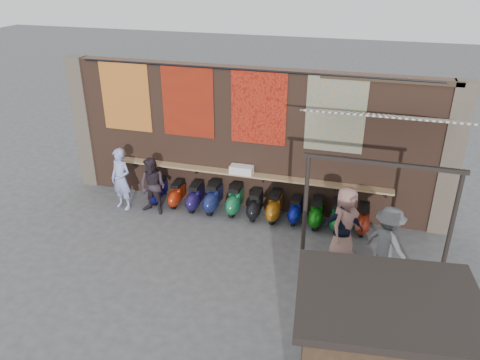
% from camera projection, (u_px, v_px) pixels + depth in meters
% --- Properties ---
extents(ground, '(70.00, 70.00, 0.00)m').
position_uv_depth(ground, '(220.00, 253.00, 11.50)').
color(ground, '#474749').
rests_on(ground, ground).
extents(brick_wall, '(10.00, 0.40, 4.00)m').
position_uv_depth(brick_wall, '(249.00, 140.00, 12.98)').
color(brick_wall, brown).
rests_on(brick_wall, ground).
extents(pier_left, '(0.50, 0.50, 4.00)m').
position_uv_depth(pier_left, '(86.00, 123.00, 14.30)').
color(pier_left, '#4C4238').
rests_on(pier_left, ground).
extents(pier_right, '(0.50, 0.50, 4.00)m').
position_uv_depth(pier_right, '(450.00, 160.00, 11.66)').
color(pier_right, '#4C4238').
rests_on(pier_right, ground).
extents(eating_counter, '(8.00, 0.32, 0.05)m').
position_uv_depth(eating_counter, '(246.00, 174.00, 13.05)').
color(eating_counter, '#9E7A51').
rests_on(eating_counter, brick_wall).
extents(shelf_box, '(0.64, 0.31, 0.23)m').
position_uv_depth(shelf_box, '(242.00, 170.00, 12.99)').
color(shelf_box, white).
rests_on(shelf_box, eating_counter).
extents(tapestry_redgold, '(1.50, 0.02, 2.00)m').
position_uv_depth(tapestry_redgold, '(126.00, 97.00, 13.27)').
color(tapestry_redgold, maroon).
rests_on(tapestry_redgold, brick_wall).
extents(tapestry_sun, '(1.50, 0.02, 2.00)m').
position_uv_depth(tapestry_sun, '(188.00, 102.00, 12.79)').
color(tapestry_sun, red).
rests_on(tapestry_sun, brick_wall).
extents(tapestry_orange, '(1.50, 0.02, 2.00)m').
position_uv_depth(tapestry_orange, '(259.00, 108.00, 12.28)').
color(tapestry_orange, '#B42F16').
rests_on(tapestry_orange, brick_wall).
extents(tapestry_multi, '(1.50, 0.02, 2.00)m').
position_uv_depth(tapestry_multi, '(335.00, 114.00, 11.77)').
color(tapestry_multi, teal).
rests_on(tapestry_multi, brick_wall).
extents(hang_rail, '(9.50, 0.06, 0.06)m').
position_uv_depth(hang_rail, '(248.00, 70.00, 11.93)').
color(hang_rail, black).
rests_on(hang_rail, brick_wall).
extents(scooter_stool_0, '(0.34, 0.76, 0.72)m').
position_uv_depth(scooter_stool_0, '(158.00, 191.00, 13.78)').
color(scooter_stool_0, '#0B0C72').
rests_on(scooter_stool_0, ground).
extents(scooter_stool_1, '(0.33, 0.74, 0.70)m').
position_uv_depth(scooter_stool_1, '(177.00, 194.00, 13.59)').
color(scooter_stool_1, '#AA270D').
rests_on(scooter_stool_1, ground).
extents(scooter_stool_2, '(0.36, 0.80, 0.76)m').
position_uv_depth(scooter_stool_2, '(195.00, 197.00, 13.38)').
color(scooter_stool_2, '#1C1349').
rests_on(scooter_stool_2, ground).
extents(scooter_stool_3, '(0.40, 0.88, 0.84)m').
position_uv_depth(scooter_stool_3, '(214.00, 197.00, 13.26)').
color(scooter_stool_3, '#171F51').
rests_on(scooter_stool_3, ground).
extents(scooter_stool_4, '(0.39, 0.86, 0.81)m').
position_uv_depth(scooter_stool_4, '(235.00, 200.00, 13.15)').
color(scooter_stool_4, '#19653D').
rests_on(scooter_stool_4, ground).
extents(scooter_stool_5, '(0.35, 0.78, 0.74)m').
position_uv_depth(scooter_stool_5, '(256.00, 205.00, 12.93)').
color(scooter_stool_5, black).
rests_on(scooter_stool_5, ground).
extents(scooter_stool_6, '(0.38, 0.84, 0.80)m').
position_uv_depth(scooter_stool_6, '(275.00, 206.00, 12.83)').
color(scooter_stool_6, '#97540D').
rests_on(scooter_stool_6, ground).
extents(scooter_stool_7, '(0.33, 0.73, 0.69)m').
position_uv_depth(scooter_stool_7, '(296.00, 210.00, 12.74)').
color(scooter_stool_7, navy).
rests_on(scooter_stool_7, ground).
extents(scooter_stool_8, '(0.36, 0.81, 0.77)m').
position_uv_depth(scooter_stool_8, '(317.00, 213.00, 12.53)').
color(scooter_stool_8, '#0E610D').
rests_on(scooter_stool_8, ground).
extents(scooter_stool_9, '(0.37, 0.83, 0.79)m').
position_uv_depth(scooter_stool_9, '(338.00, 216.00, 12.36)').
color(scooter_stool_9, '#105020').
rests_on(scooter_stool_9, ground).
extents(scooter_stool_10, '(0.35, 0.79, 0.75)m').
position_uv_depth(scooter_stool_10, '(363.00, 219.00, 12.24)').
color(scooter_stool_10, maroon).
rests_on(scooter_stool_10, ground).
extents(diner_left, '(0.75, 0.59, 1.81)m').
position_uv_depth(diner_left, '(121.00, 179.00, 13.22)').
color(diner_left, '#949ED8').
rests_on(diner_left, ground).
extents(diner_right, '(0.89, 0.75, 1.65)m').
position_uv_depth(diner_right, '(153.00, 186.00, 12.97)').
color(diner_right, '#2B222A').
rests_on(diner_right, ground).
extents(shopper_navy, '(0.95, 0.46, 1.57)m').
position_uv_depth(shopper_navy, '(343.00, 229.00, 11.04)').
color(shopper_navy, black).
rests_on(shopper_navy, ground).
extents(shopper_grey, '(1.31, 1.22, 1.78)m').
position_uv_depth(shopper_grey, '(387.00, 244.00, 10.25)').
color(shopper_grey, '#56575B').
rests_on(shopper_grey, ground).
extents(shopper_tan, '(0.94, 1.07, 1.84)m').
position_uv_depth(shopper_tan, '(345.00, 223.00, 11.02)').
color(shopper_tan, '#996A61').
rests_on(shopper_tan, ground).
extents(stall_roof, '(2.67, 2.18, 0.12)m').
position_uv_depth(stall_roof, '(389.00, 301.00, 6.23)').
color(stall_roof, black).
rests_on(stall_roof, market_stall).
extents(stall_sign, '(1.20, 0.19, 0.50)m').
position_uv_depth(stall_sign, '(376.00, 301.00, 7.29)').
color(stall_sign, gold).
rests_on(stall_sign, market_stall).
extents(stall_shelf, '(1.82, 0.32, 0.06)m').
position_uv_depth(stall_shelf, '(370.00, 342.00, 7.66)').
color(stall_shelf, '#473321').
rests_on(stall_shelf, market_stall).
extents(awning_canvas, '(3.20, 3.28, 0.97)m').
position_uv_depth(awning_canvas, '(387.00, 116.00, 9.86)').
color(awning_canvas, beige).
rests_on(awning_canvas, brick_wall).
extents(awning_ledger, '(3.30, 0.08, 0.12)m').
position_uv_depth(awning_ledger, '(390.00, 80.00, 11.07)').
color(awning_ledger, '#33261C').
rests_on(awning_ledger, brick_wall).
extents(awning_header, '(3.00, 0.08, 0.08)m').
position_uv_depth(awning_header, '(383.00, 163.00, 8.77)').
color(awning_header, black).
rests_on(awning_header, awning_post_left).
extents(awning_post_left, '(0.09, 0.09, 3.10)m').
position_uv_depth(awning_post_left, '(304.00, 223.00, 9.78)').
color(awning_post_left, black).
rests_on(awning_post_left, ground).
extents(awning_post_right, '(0.09, 0.09, 3.10)m').
position_uv_depth(awning_post_right, '(448.00, 244.00, 9.07)').
color(awning_post_right, black).
rests_on(awning_post_right, ground).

